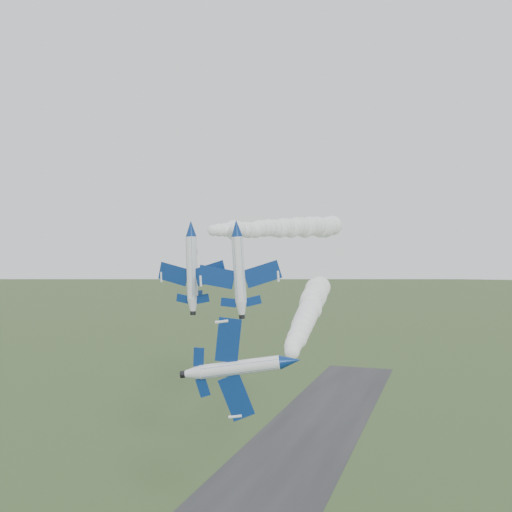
{
  "coord_description": "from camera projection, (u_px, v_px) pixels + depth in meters",
  "views": [
    {
      "loc": [
        32.18,
        -60.21,
        43.52
      ],
      "look_at": [
        5.68,
        17.73,
        43.28
      ],
      "focal_mm": 40.0,
      "sensor_mm": 36.0,
      "label": 1
    }
  ],
  "objects": [
    {
      "name": "runway",
      "position": [
        247.0,
        512.0,
        95.89
      ],
      "size": [
        24.0,
        260.0,
        0.04
      ],
      "primitive_type": "cube",
      "color": "#29292B",
      "rests_on": "ground"
    },
    {
      "name": "jet_lead",
      "position": [
        291.0,
        361.0,
        61.38
      ],
      "size": [
        4.67,
        13.29,
        10.96
      ],
      "rotation": [
        0.0,
        1.43,
        0.23
      ],
      "color": "white"
    },
    {
      "name": "smoke_trail_jet_lead",
      "position": [
        309.0,
        310.0,
        97.77
      ],
      "size": [
        20.04,
        65.99,
        5.0
      ],
      "primitive_type": null,
      "rotation": [
        0.0,
        0.0,
        0.23
      ],
      "color": "white"
    },
    {
      "name": "jet_pair_left",
      "position": [
        191.0,
        228.0,
        84.02
      ],
      "size": [
        11.81,
        13.99,
        3.46
      ],
      "rotation": [
        0.0,
        -0.03,
        -0.15
      ],
      "color": "white"
    },
    {
      "name": "smoke_trail_jet_pair_left",
      "position": [
        285.0,
        228.0,
        114.31
      ],
      "size": [
        13.64,
        60.49,
        4.77
      ],
      "primitive_type": null,
      "rotation": [
        0.0,
        0.0,
        -0.15
      ],
      "color": "white"
    },
    {
      "name": "jet_pair_right",
      "position": [
        237.0,
        228.0,
        80.23
      ],
      "size": [
        11.74,
        13.51,
        3.49
      ],
      "rotation": [
        0.0,
        -0.06,
        0.37
      ],
      "color": "white"
    },
    {
      "name": "smoke_trail_jet_pair_right",
      "position": [
        235.0,
        230.0,
        118.46
      ],
      "size": [
        29.88,
        66.12,
        5.01
      ],
      "primitive_type": null,
      "rotation": [
        0.0,
        0.0,
        0.37
      ],
      "color": "white"
    }
  ]
}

